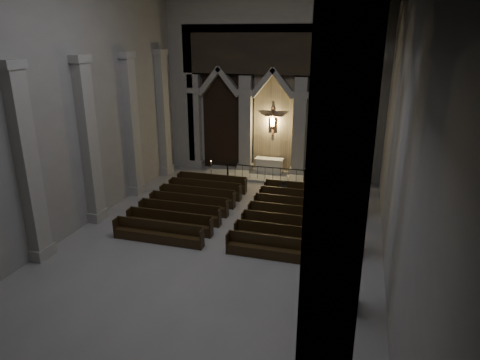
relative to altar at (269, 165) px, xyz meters
The scene contains 11 objects.
room 13.19m from the altar, 89.67° to the right, with size 24.00×24.10×12.00m.
sanctuary_wall 6.00m from the altar, 78.99° to the left, with size 14.00×0.77×12.00m.
right_arcade 13.43m from the altar, 60.59° to the right, with size 1.00×24.00×12.00m.
left_pilasters 10.71m from the altar, 130.96° to the right, with size 0.60×13.00×8.03m.
sanctuary_step 0.82m from the altar, 83.80° to the right, with size 8.50×2.60×0.15m, color #A19E96.
altar is the anchor object (origin of this frame).
altar_rail 1.51m from the altar, 87.52° to the right, with size 5.07×0.09×1.00m.
candle_stand_left 3.98m from the altar, 146.65° to the right, with size 0.22×0.22×1.27m.
candle_stand_right 3.23m from the altar, 25.73° to the right, with size 0.28×0.28×1.63m.
pews 7.53m from the altar, 89.50° to the right, with size 9.68×7.56×0.96m.
worshipper 4.77m from the altar, 68.00° to the right, with size 0.41×0.27×1.12m, color black.
Camera 1 is at (5.66, -15.52, 8.86)m, focal length 32.00 mm.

